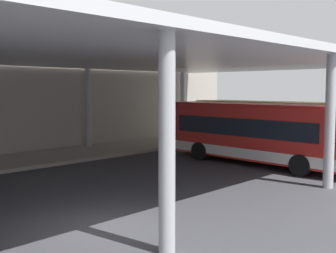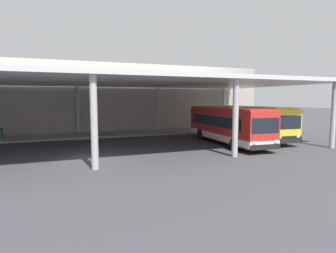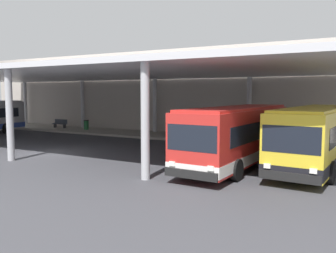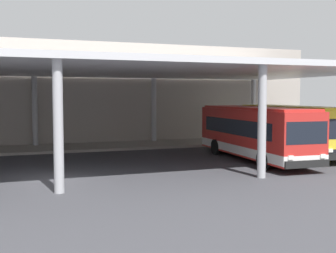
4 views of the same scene
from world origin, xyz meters
The scene contains 4 objects.
ground_plane centered at (0.00, 0.00, 0.00)m, with size 200.00×200.00×0.00m, color #3D3D42.
canopy_shelter centered at (0.00, 5.50, 5.29)m, with size 40.00×17.00×5.55m.
bus_second_bay centered at (11.89, 2.48, 1.66)m, with size 3.08×10.64×3.17m.
bus_middle_bay centered at (15.63, 3.97, 1.66)m, with size 3.24×10.68×3.17m.
Camera 1 is at (-7.06, -9.29, 3.91)m, focal length 45.05 mm.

